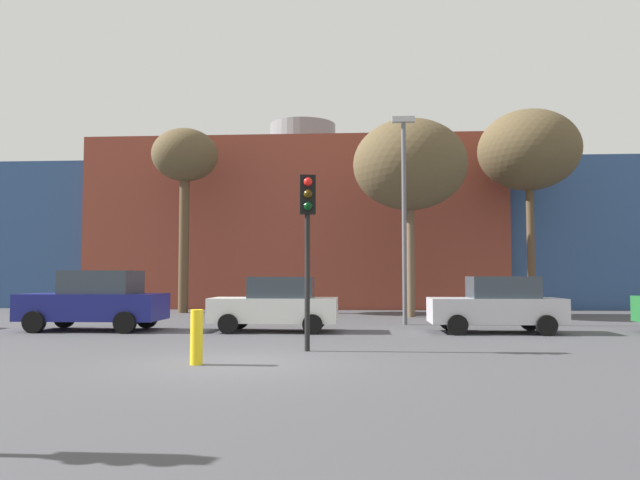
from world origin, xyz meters
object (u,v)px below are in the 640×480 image
object	(u,v)px
bare_tree_1	(185,160)
parked_car_3	(497,305)
bare_tree_0	(410,165)
bare_tree_2	(529,151)
parked_car_1	(96,301)
bollard_yellow_0	(197,337)
parked_car_2	(276,304)
traffic_light_island	(307,221)
street_lamp	(404,205)

from	to	relation	value
bare_tree_1	parked_car_3	bearing A→B (deg)	-36.90
bare_tree_0	bare_tree_2	world-z (taller)	bare_tree_2
parked_car_1	bollard_yellow_0	distance (m)	8.66
parked_car_2	bare_tree_2	xyz separation A→B (m)	(10.29, 9.25, 6.54)
parked_car_2	bare_tree_1	size ratio (longest dim) A/B	0.45
parked_car_3	parked_car_1	bearing A→B (deg)	0.00
traffic_light_island	bare_tree_1	size ratio (longest dim) A/B	0.47
parked_car_1	traffic_light_island	distance (m)	8.75
bare_tree_0	street_lamp	xyz separation A→B (m)	(-0.57, -4.10, -2.17)
parked_car_1	traffic_light_island	bearing A→B (deg)	145.88
bare_tree_1	street_lamp	world-z (taller)	bare_tree_1
parked_car_1	bare_tree_0	xyz separation A→B (m)	(10.41, 6.98, 5.44)
parked_car_2	bare_tree_1	distance (m)	12.48
bare_tree_1	bollard_yellow_0	size ratio (longest dim) A/B	8.18
parked_car_2	bollard_yellow_0	distance (m)	7.03
bare_tree_2	bollard_yellow_0	bearing A→B (deg)	-123.82
parked_car_2	parked_car_1	bearing A→B (deg)	-0.00
bare_tree_1	traffic_light_island	bearing A→B (deg)	-63.59
bare_tree_2	bare_tree_1	bearing A→B (deg)	-179.83
parked_car_3	traffic_light_island	distance (m)	7.45
bare_tree_1	bare_tree_0	bearing A→B (deg)	-12.18
traffic_light_island	bollard_yellow_0	world-z (taller)	traffic_light_island
parked_car_3	street_lamp	world-z (taller)	street_lamp
parked_car_3	bare_tree_0	size ratio (longest dim) A/B	0.47
bare_tree_0	bollard_yellow_0	size ratio (longest dim) A/B	7.89
bare_tree_0	bare_tree_1	xyz separation A→B (m)	(-10.30, 2.22, 0.78)
parked_car_2	bare_tree_1	world-z (taller)	bare_tree_1
parked_car_1	parked_car_3	distance (m)	12.36
parked_car_1	street_lamp	size ratio (longest dim) A/B	0.59
bare_tree_1	bare_tree_2	distance (m)	15.87
bare_tree_1	street_lamp	size ratio (longest dim) A/B	1.17
traffic_light_island	bare_tree_1	xyz separation A→B (m)	(-6.94, 13.98, 4.20)
traffic_light_island	bare_tree_0	world-z (taller)	bare_tree_0
parked_car_3	bare_tree_2	xyz separation A→B (m)	(3.62, 9.25, 6.53)
parked_car_1	traffic_light_island	xyz separation A→B (m)	(7.05, -4.77, 2.02)
parked_car_2	bare_tree_2	distance (m)	15.30
bollard_yellow_0	street_lamp	bearing A→B (deg)	64.36
bare_tree_1	bollard_yellow_0	world-z (taller)	bare_tree_1
bare_tree_0	bare_tree_2	distance (m)	6.10
parked_car_2	street_lamp	bearing A→B (deg)	-145.19
parked_car_1	bare_tree_0	bearing A→B (deg)	-146.16
parked_car_1	bare_tree_0	distance (m)	13.66
parked_car_2	street_lamp	distance (m)	6.07
parked_car_2	parked_car_3	xyz separation A→B (m)	(6.67, 0.00, 0.01)
bare_tree_2	bare_tree_0	bearing A→B (deg)	-157.83
bare_tree_2	street_lamp	world-z (taller)	bare_tree_2
bare_tree_0	street_lamp	distance (m)	4.67
traffic_light_island	parked_car_1	bearing A→B (deg)	-134.64
street_lamp	bare_tree_2	bearing A→B (deg)	46.03
bare_tree_2	street_lamp	distance (m)	9.40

